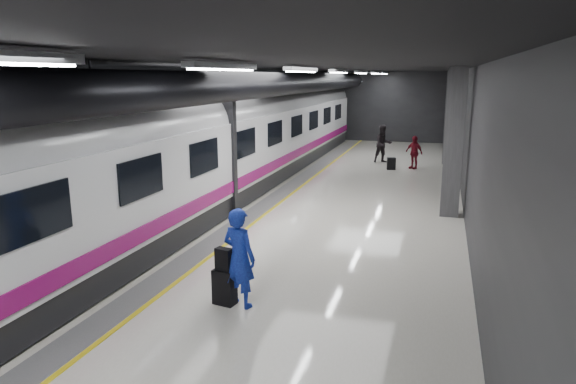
% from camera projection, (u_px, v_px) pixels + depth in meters
% --- Properties ---
extents(ground, '(40.00, 40.00, 0.00)m').
position_uv_depth(ground, '(290.00, 220.00, 15.38)').
color(ground, silver).
rests_on(ground, ground).
extents(platform_hall, '(10.02, 40.02, 4.51)m').
position_uv_depth(platform_hall, '(290.00, 99.00, 15.57)').
color(platform_hall, black).
rests_on(platform_hall, ground).
extents(train, '(3.05, 38.00, 4.05)m').
position_uv_depth(train, '(190.00, 148.00, 15.83)').
color(train, black).
rests_on(train, ground).
extents(traveler_main, '(0.79, 0.63, 1.90)m').
position_uv_depth(traveler_main, '(239.00, 258.00, 9.49)').
color(traveler_main, blue).
rests_on(traveler_main, ground).
extents(suitcase_main, '(0.46, 0.33, 0.68)m').
position_uv_depth(suitcase_main, '(225.00, 287.00, 9.69)').
color(suitcase_main, black).
rests_on(suitcase_main, ground).
extents(shoulder_bag, '(0.35, 0.24, 0.42)m').
position_uv_depth(shoulder_bag, '(224.00, 259.00, 9.57)').
color(shoulder_bag, black).
rests_on(shoulder_bag, suitcase_main).
extents(traveler_far_a, '(1.14, 1.06, 1.87)m').
position_uv_depth(traveler_far_a, '(383.00, 144.00, 25.41)').
color(traveler_far_a, black).
rests_on(traveler_far_a, ground).
extents(traveler_far_b, '(0.95, 0.82, 1.53)m').
position_uv_depth(traveler_far_b, '(414.00, 152.00, 23.77)').
color(traveler_far_b, maroon).
rests_on(traveler_far_b, ground).
extents(suitcase_far, '(0.43, 0.33, 0.56)m').
position_uv_depth(suitcase_far, '(391.00, 164.00, 23.63)').
color(suitcase_far, black).
rests_on(suitcase_far, ground).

